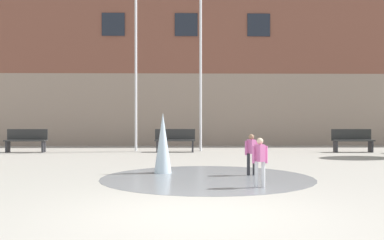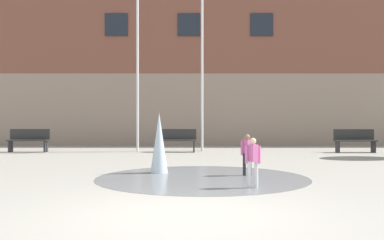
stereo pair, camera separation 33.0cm
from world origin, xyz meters
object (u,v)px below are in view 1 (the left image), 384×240
object	(u,v)px
child_in_fountain	(251,151)
flagpole_right	(201,50)
park_bench_under_right_flagpole	(175,140)
flagpole_left	(137,52)
child_with_pink_shirt	(260,158)
park_bench_under_left_flagpole	(26,140)
park_bench_near_trashcan	(352,140)

from	to	relation	value
child_in_fountain	flagpole_right	world-z (taller)	flagpole_right
park_bench_under_right_flagpole	flagpole_right	size ratio (longest dim) A/B	0.21
park_bench_under_right_flagpole	flagpole_left	world-z (taller)	flagpole_left
child_with_pink_shirt	park_bench_under_left_flagpole	bearing A→B (deg)	15.73
flagpole_right	park_bench_under_left_flagpole	bearing A→B (deg)	-175.71
park_bench_near_trashcan	flagpole_right	bearing A→B (deg)	172.71
park_bench_near_trashcan	flagpole_right	distance (m)	7.02
park_bench_under_left_flagpole	child_in_fountain	xyz separation A→B (m)	(7.82, -7.17, 0.10)
park_bench_under_right_flagpole	flagpole_right	xyz separation A→B (m)	(1.07, 0.54, 3.64)
child_in_fountain	child_with_pink_shirt	distance (m)	1.88
child_in_fountain	park_bench_near_trashcan	bearing A→B (deg)	-65.57
park_bench_under_right_flagpole	flagpole_left	distance (m)	3.92
park_bench_near_trashcan	flagpole_left	xyz separation A→B (m)	(-8.60, 0.76, 3.55)
park_bench_near_trashcan	child_in_fountain	distance (m)	8.59
park_bench_near_trashcan	child_with_pink_shirt	bearing A→B (deg)	-120.60
child_with_pink_shirt	flagpole_right	distance (m)	10.22
park_bench_under_left_flagpole	park_bench_near_trashcan	bearing A→B (deg)	-1.07
child_with_pink_shirt	park_bench_near_trashcan	bearing A→B (deg)	-55.28
child_with_pink_shirt	flagpole_left	world-z (taller)	flagpole_left
child_in_fountain	park_bench_under_left_flagpole	bearing A→B (deg)	18.21
park_bench_near_trashcan	flagpole_left	distance (m)	9.34
park_bench_under_left_flagpole	park_bench_near_trashcan	distance (m)	12.90
flagpole_right	flagpole_left	bearing A→B (deg)	180.00
child_in_fountain	child_with_pink_shirt	xyz separation A→B (m)	(-0.12, -1.88, 0.00)
child_in_fountain	child_with_pink_shirt	bearing A→B (deg)	147.06
flagpole_right	child_with_pink_shirt	bearing A→B (deg)	-85.51
park_bench_under_left_flagpole	child_with_pink_shirt	bearing A→B (deg)	-49.59
park_bench_under_right_flagpole	park_bench_near_trashcan	world-z (taller)	same
park_bench_under_left_flagpole	child_with_pink_shirt	distance (m)	11.87
park_bench_under_left_flagpole	flagpole_left	bearing A→B (deg)	6.90
park_bench_near_trashcan	flagpole_right	xyz separation A→B (m)	(-5.96, 0.76, 3.64)
park_bench_near_trashcan	flagpole_left	world-z (taller)	flagpole_left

